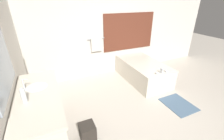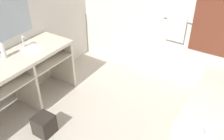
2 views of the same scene
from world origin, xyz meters
name	(u,v)px [view 1 (image 1 of 2)]	position (x,y,z in m)	size (l,w,h in m)	color
ground_plane	(147,116)	(0.00, 0.00, 0.00)	(16.00, 16.00, 0.00)	beige
wall_back_with_blinds	(106,30)	(0.03, 2.23, 1.34)	(7.40, 0.13, 2.70)	silver
vanity_counter	(41,107)	(-1.88, 0.28, 0.66)	(0.62, 1.61, 0.90)	beige
sink_faucet	(24,84)	(-2.05, 0.51, 0.98)	(0.09, 0.04, 0.18)	silver
bathtub	(142,70)	(0.79, 1.34, 0.30)	(0.91, 1.70, 0.67)	silver
water_bottle_1	(24,96)	(-2.02, 0.14, 1.00)	(0.07, 0.07, 0.23)	silver
waste_bin	(87,132)	(-1.26, -0.02, 0.15)	(0.25, 0.25, 0.29)	#2D2823
bath_mat	(178,104)	(0.86, 0.00, 0.01)	(0.57, 0.70, 0.02)	slate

